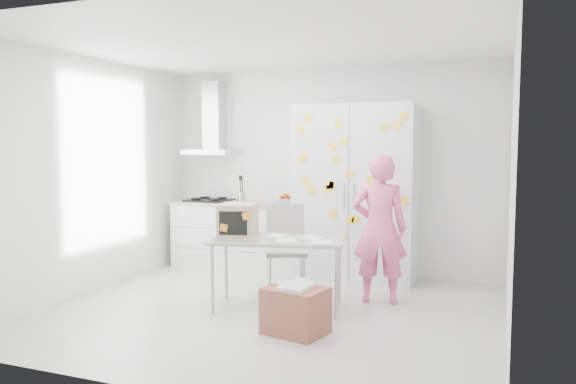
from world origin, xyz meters
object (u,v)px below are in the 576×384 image
(chair, at_px, (286,243))
(person, at_px, (379,229))
(desk, at_px, (252,229))
(cardboard_box, at_px, (296,310))

(chair, bearing_deg, person, -23.52)
(person, relative_size, chair, 1.58)
(desk, distance_m, cardboard_box, 1.13)
(desk, height_order, cardboard_box, desk)
(person, relative_size, desk, 1.09)
(person, distance_m, desk, 1.37)
(desk, xyz_separation_m, cardboard_box, (0.72, -0.62, -0.61))
(chair, height_order, cardboard_box, chair)
(person, bearing_deg, cardboard_box, 56.43)
(desk, bearing_deg, person, 14.70)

